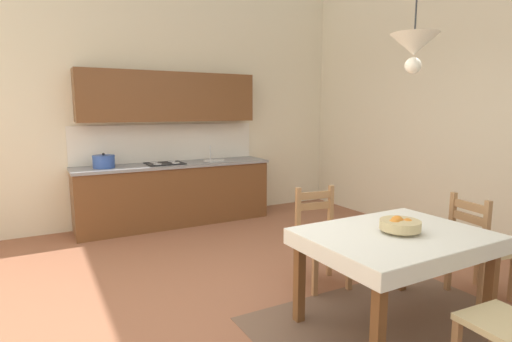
# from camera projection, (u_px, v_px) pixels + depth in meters

# --- Properties ---
(ground_plane) EXTENTS (6.40, 6.77, 0.10)m
(ground_plane) POSITION_uv_depth(u_px,v_px,m) (269.00, 305.00, 3.60)
(ground_plane) COLOR #935B42
(wall_back) EXTENTS (6.40, 0.12, 4.11)m
(wall_back) POSITION_uv_depth(u_px,v_px,m) (162.00, 83.00, 6.01)
(wall_back) COLOR beige
(wall_back) RESTS_ON ground_plane
(wall_right) EXTENTS (0.12, 6.77, 4.11)m
(wall_right) POSITION_uv_depth(u_px,v_px,m) (490.00, 76.00, 4.69)
(wall_right) COLOR beige
(wall_right) RESTS_ON ground_plane
(area_rug) EXTENTS (2.10, 1.60, 0.01)m
(area_rug) POSITION_uv_depth(u_px,v_px,m) (401.00, 331.00, 3.08)
(area_rug) COLOR brown
(area_rug) RESTS_ON ground_plane
(kitchen_cabinetry) EXTENTS (2.80, 0.63, 2.20)m
(kitchen_cabinetry) POSITION_uv_depth(u_px,v_px,m) (173.00, 166.00, 5.91)
(kitchen_cabinetry) COLOR brown
(kitchen_cabinetry) RESTS_ON ground_plane
(dining_table) EXTENTS (1.36, 1.02, 0.75)m
(dining_table) POSITION_uv_depth(u_px,v_px,m) (395.00, 248.00, 3.07)
(dining_table) COLOR brown
(dining_table) RESTS_ON ground_plane
(dining_chair_window_side) EXTENTS (0.48, 0.48, 0.93)m
(dining_chair_window_side) POSITION_uv_depth(u_px,v_px,m) (478.00, 249.00, 3.60)
(dining_chair_window_side) COLOR #D1BC89
(dining_chair_window_side) RESTS_ON ground_plane
(dining_chair_kitchen_side) EXTENTS (0.48, 0.48, 0.93)m
(dining_chair_kitchen_side) POSITION_uv_depth(u_px,v_px,m) (321.00, 239.00, 3.87)
(dining_chair_kitchen_side) COLOR #D1BC89
(dining_chair_kitchen_side) RESTS_ON ground_plane
(fruit_bowl) EXTENTS (0.30, 0.30, 0.12)m
(fruit_bowl) POSITION_uv_depth(u_px,v_px,m) (400.00, 225.00, 3.04)
(fruit_bowl) COLOR tan
(fruit_bowl) RESTS_ON dining_table
(pendant_lamp) EXTENTS (0.32, 0.32, 0.80)m
(pendant_lamp) POSITION_uv_depth(u_px,v_px,m) (414.00, 46.00, 2.72)
(pendant_lamp) COLOR black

